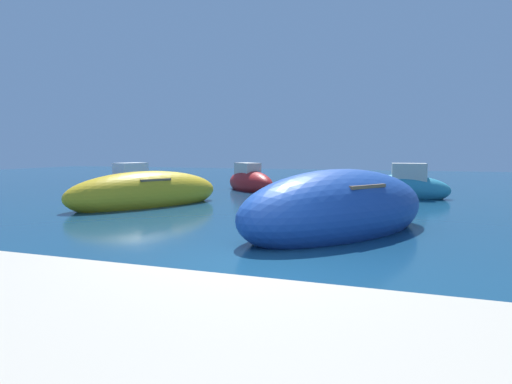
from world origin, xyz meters
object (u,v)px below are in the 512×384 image
(moored_boat_0, at_px, (147,193))
(moored_boat_4, at_px, (250,182))
(moored_boat_3, at_px, (136,182))
(moored_boat_1, at_px, (401,188))
(moored_boat_2, at_px, (339,210))

(moored_boat_0, relative_size, moored_boat_4, 1.59)
(moored_boat_0, relative_size, moored_boat_3, 1.37)
(moored_boat_4, bearing_deg, moored_boat_3, -118.71)
(moored_boat_1, relative_size, moored_boat_2, 0.67)
(moored_boat_0, bearing_deg, moored_boat_4, -164.87)
(moored_boat_1, bearing_deg, moored_boat_2, 77.40)
(moored_boat_0, height_order, moored_boat_2, moored_boat_2)
(moored_boat_2, bearing_deg, moored_boat_1, 24.46)
(moored_boat_1, relative_size, moored_boat_3, 0.92)
(moored_boat_1, height_order, moored_boat_4, moored_boat_1)
(moored_boat_0, bearing_deg, moored_boat_1, 150.82)
(moored_boat_1, distance_m, moored_boat_4, 7.70)
(moored_boat_0, distance_m, moored_boat_1, 10.99)
(moored_boat_1, bearing_deg, moored_boat_4, -11.11)
(moored_boat_4, bearing_deg, moored_boat_1, 34.10)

